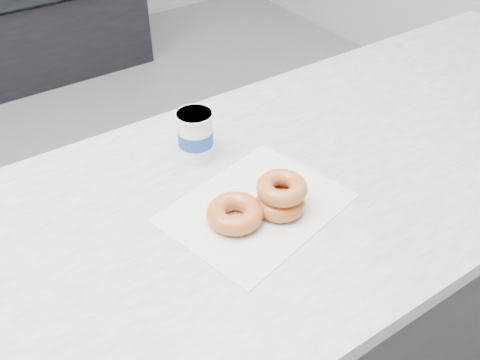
{
  "coord_description": "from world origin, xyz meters",
  "views": [
    {
      "loc": [
        -0.16,
        -1.27,
        1.6
      ],
      "look_at": [
        0.29,
        -0.61,
        0.96
      ],
      "focal_mm": 40.0,
      "sensor_mm": 36.0,
      "label": 1
    }
  ],
  "objects": [
    {
      "name": "wax_paper",
      "position": [
        0.31,
        -0.64,
        0.9
      ],
      "size": [
        0.39,
        0.33,
        0.0
      ],
      "primitive_type": "cube",
      "rotation": [
        0.0,
        0.0,
        0.23
      ],
      "color": "silver",
      "rests_on": "counter"
    },
    {
      "name": "donut_stack",
      "position": [
        0.34,
        -0.67,
        0.94
      ],
      "size": [
        0.14,
        0.14,
        0.07
      ],
      "color": "#C07034",
      "rests_on": "wax_paper"
    },
    {
      "name": "coffee_cup",
      "position": [
        0.3,
        -0.42,
        0.96
      ],
      "size": [
        0.09,
        0.09,
        0.11
      ],
      "rotation": [
        0.0,
        0.0,
        0.13
      ],
      "color": "white",
      "rests_on": "counter"
    },
    {
      "name": "ground",
      "position": [
        0.0,
        0.0,
        0.0
      ],
      "size": [
        5.0,
        5.0,
        0.0
      ],
      "primitive_type": "plane",
      "color": "gray",
      "rests_on": "ground"
    },
    {
      "name": "donut_single",
      "position": [
        0.25,
        -0.65,
        0.92
      ],
      "size": [
        0.13,
        0.13,
        0.04
      ],
      "primitive_type": "torus",
      "rotation": [
        0.0,
        0.0,
        -0.16
      ],
      "color": "#C07034",
      "rests_on": "wax_paper"
    }
  ]
}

